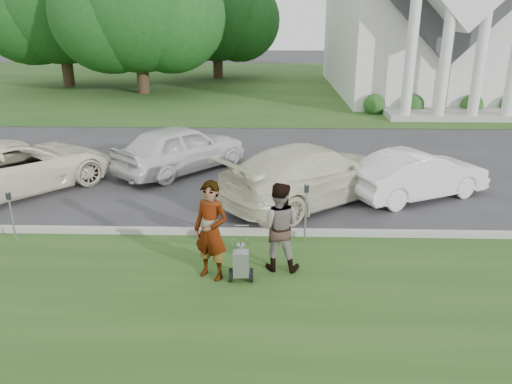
{
  "coord_description": "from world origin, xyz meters",
  "views": [
    {
      "loc": [
        0.09,
        -10.18,
        4.98
      ],
      "look_at": [
        -0.18,
        0.0,
        1.28
      ],
      "focal_mm": 35.0,
      "sensor_mm": 36.0,
      "label": 1
    }
  ],
  "objects_px": {
    "tree_back": "(216,15)",
    "parking_meter_near": "(306,206)",
    "tree_left": "(138,9)",
    "striping_cart": "(241,264)",
    "car_d": "(418,175)",
    "car_a": "(19,166)",
    "parking_meter_far": "(11,211)",
    "car_c": "(312,174)",
    "person_right": "(278,227)",
    "tree_far": "(59,0)",
    "car_b": "(181,148)",
    "person_left": "(211,232)"
  },
  "relations": [
    {
      "from": "striping_cart",
      "to": "car_a",
      "type": "xyz_separation_m",
      "value": [
        -6.74,
        5.08,
        0.38
      ]
    },
    {
      "from": "tree_back",
      "to": "car_d",
      "type": "bearing_deg",
      "value": -72.76
    },
    {
      "from": "person_right",
      "to": "car_b",
      "type": "distance_m",
      "value": 7.27
    },
    {
      "from": "striping_cart",
      "to": "car_c",
      "type": "xyz_separation_m",
      "value": [
        1.7,
        4.44,
        0.42
      ]
    },
    {
      "from": "car_d",
      "to": "tree_left",
      "type": "bearing_deg",
      "value": 7.74
    },
    {
      "from": "person_left",
      "to": "person_right",
      "type": "xyz_separation_m",
      "value": [
        1.3,
        0.4,
        -0.07
      ]
    },
    {
      "from": "tree_far",
      "to": "person_right",
      "type": "distance_m",
      "value": 30.09
    },
    {
      "from": "person_right",
      "to": "car_a",
      "type": "xyz_separation_m",
      "value": [
        -7.46,
        4.54,
        -0.17
      ]
    },
    {
      "from": "tree_back",
      "to": "striping_cart",
      "type": "bearing_deg",
      "value": -83.54
    },
    {
      "from": "tree_back",
      "to": "car_b",
      "type": "relative_size",
      "value": 2.1
    },
    {
      "from": "tree_left",
      "to": "car_a",
      "type": "xyz_separation_m",
      "value": [
        0.84,
        -18.5,
        -4.36
      ]
    },
    {
      "from": "person_right",
      "to": "car_b",
      "type": "height_order",
      "value": "person_right"
    },
    {
      "from": "tree_left",
      "to": "car_c",
      "type": "height_order",
      "value": "tree_left"
    },
    {
      "from": "tree_back",
      "to": "parking_meter_near",
      "type": "height_order",
      "value": "tree_back"
    },
    {
      "from": "tree_left",
      "to": "striping_cart",
      "type": "xyz_separation_m",
      "value": [
        7.58,
        -23.58,
        -4.74
      ]
    },
    {
      "from": "person_right",
      "to": "parking_meter_near",
      "type": "distance_m",
      "value": 1.45
    },
    {
      "from": "tree_left",
      "to": "parking_meter_near",
      "type": "xyz_separation_m",
      "value": [
        8.94,
        -21.74,
        -4.23
      ]
    },
    {
      "from": "parking_meter_near",
      "to": "parking_meter_far",
      "type": "bearing_deg",
      "value": -177.5
    },
    {
      "from": "car_d",
      "to": "car_b",
      "type": "bearing_deg",
      "value": 46.66
    },
    {
      "from": "car_a",
      "to": "parking_meter_far",
      "type": "bearing_deg",
      "value": 154.31
    },
    {
      "from": "car_b",
      "to": "person_left",
      "type": "bearing_deg",
      "value": 146.47
    },
    {
      "from": "person_left",
      "to": "car_b",
      "type": "xyz_separation_m",
      "value": [
        -1.78,
        6.98,
        -0.22
      ]
    },
    {
      "from": "person_left",
      "to": "car_a",
      "type": "distance_m",
      "value": 7.91
    },
    {
      "from": "tree_left",
      "to": "striping_cart",
      "type": "bearing_deg",
      "value": -72.18
    },
    {
      "from": "tree_left",
      "to": "car_c",
      "type": "relative_size",
      "value": 1.93
    },
    {
      "from": "tree_far",
      "to": "person_left",
      "type": "height_order",
      "value": "tree_far"
    },
    {
      "from": "car_b",
      "to": "car_d",
      "type": "bearing_deg",
      "value": -155.61
    },
    {
      "from": "person_left",
      "to": "parking_meter_near",
      "type": "bearing_deg",
      "value": 67.82
    },
    {
      "from": "car_a",
      "to": "car_c",
      "type": "height_order",
      "value": "car_c"
    },
    {
      "from": "tree_left",
      "to": "striping_cart",
      "type": "height_order",
      "value": "tree_left"
    },
    {
      "from": "tree_back",
      "to": "parking_meter_far",
      "type": "relative_size",
      "value": 7.71
    },
    {
      "from": "tree_far",
      "to": "person_right",
      "type": "xyz_separation_m",
      "value": [
        14.3,
        -26.05,
        -4.77
      ]
    },
    {
      "from": "person_left",
      "to": "car_a",
      "type": "relative_size",
      "value": 0.37
    },
    {
      "from": "tree_back",
      "to": "car_a",
      "type": "relative_size",
      "value": 1.78
    },
    {
      "from": "striping_cart",
      "to": "parking_meter_near",
      "type": "bearing_deg",
      "value": 52.01
    },
    {
      "from": "parking_meter_far",
      "to": "tree_back",
      "type": "bearing_deg",
      "value": 86.88
    },
    {
      "from": "parking_meter_near",
      "to": "car_d",
      "type": "height_order",
      "value": "parking_meter_near"
    },
    {
      "from": "parking_meter_far",
      "to": "car_c",
      "type": "height_order",
      "value": "car_c"
    },
    {
      "from": "striping_cart",
      "to": "person_left",
      "type": "height_order",
      "value": "person_left"
    },
    {
      "from": "person_left",
      "to": "car_a",
      "type": "bearing_deg",
      "value": 167.86
    },
    {
      "from": "tree_back",
      "to": "parking_meter_near",
      "type": "xyz_separation_m",
      "value": [
        4.94,
        -29.74,
        -3.85
      ]
    },
    {
      "from": "tree_left",
      "to": "tree_back",
      "type": "xyz_separation_m",
      "value": [
        4.0,
        8.0,
        -0.38
      ]
    },
    {
      "from": "car_c",
      "to": "car_d",
      "type": "distance_m",
      "value": 3.05
    },
    {
      "from": "tree_back",
      "to": "parking_meter_far",
      "type": "xyz_separation_m",
      "value": [
        -1.64,
        -30.03,
        -3.94
      ]
    },
    {
      "from": "striping_cart",
      "to": "parking_meter_near",
      "type": "distance_m",
      "value": 2.34
    },
    {
      "from": "striping_cart",
      "to": "parking_meter_far",
      "type": "height_order",
      "value": "parking_meter_far"
    },
    {
      "from": "striping_cart",
      "to": "car_c",
      "type": "relative_size",
      "value": 0.17
    },
    {
      "from": "person_right",
      "to": "car_d",
      "type": "relative_size",
      "value": 0.45
    },
    {
      "from": "car_b",
      "to": "parking_meter_near",
      "type": "bearing_deg",
      "value": 167.34
    },
    {
      "from": "parking_meter_near",
      "to": "parking_meter_far",
      "type": "distance_m",
      "value": 6.58
    }
  ]
}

